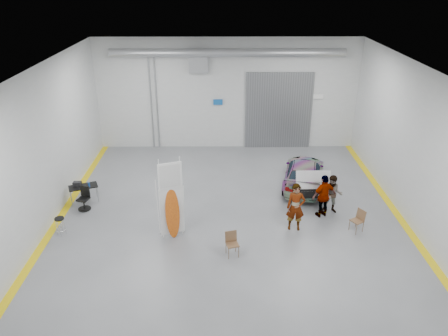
{
  "coord_description": "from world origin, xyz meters",
  "views": [
    {
      "loc": [
        -0.34,
        -14.91,
        9.15
      ],
      "look_at": [
        -0.22,
        1.79,
        1.5
      ],
      "focal_mm": 35.0,
      "sensor_mm": 36.0,
      "label": 1
    }
  ],
  "objects_px": {
    "person_a": "(296,207)",
    "person_c": "(324,196)",
    "surfboard_display": "(169,206)",
    "folding_chair_near": "(232,248)",
    "sedan_car": "(304,173)",
    "work_table": "(82,186)",
    "folding_chair_far": "(356,225)",
    "shop_stool": "(61,226)",
    "person_b": "(333,194)",
    "office_chair": "(84,200)"
  },
  "relations": [
    {
      "from": "person_c",
      "to": "person_b",
      "type": "bearing_deg",
      "value": -167.11
    },
    {
      "from": "work_table",
      "to": "sedan_car",
      "type": "bearing_deg",
      "value": 8.71
    },
    {
      "from": "folding_chair_near",
      "to": "shop_stool",
      "type": "xyz_separation_m",
      "value": [
        -6.41,
        1.34,
        0.09
      ]
    },
    {
      "from": "person_b",
      "to": "surfboard_display",
      "type": "bearing_deg",
      "value": -148.73
    },
    {
      "from": "person_a",
      "to": "surfboard_display",
      "type": "distance_m",
      "value": 4.73
    },
    {
      "from": "folding_chair_far",
      "to": "shop_stool",
      "type": "bearing_deg",
      "value": -119.66
    },
    {
      "from": "person_a",
      "to": "shop_stool",
      "type": "bearing_deg",
      "value": -172.34
    },
    {
      "from": "person_b",
      "to": "work_table",
      "type": "relative_size",
      "value": 1.25
    },
    {
      "from": "person_a",
      "to": "surfboard_display",
      "type": "height_order",
      "value": "surfboard_display"
    },
    {
      "from": "surfboard_display",
      "to": "folding_chair_near",
      "type": "xyz_separation_m",
      "value": [
        2.26,
        -1.19,
        -1.02
      ]
    },
    {
      "from": "work_table",
      "to": "person_c",
      "type": "bearing_deg",
      "value": -7.23
    },
    {
      "from": "person_c",
      "to": "folding_chair_far",
      "type": "distance_m",
      "value": 1.67
    },
    {
      "from": "person_a",
      "to": "office_chair",
      "type": "distance_m",
      "value": 8.68
    },
    {
      "from": "office_chair",
      "to": "surfboard_display",
      "type": "bearing_deg",
      "value": -11.95
    },
    {
      "from": "person_b",
      "to": "folding_chair_near",
      "type": "xyz_separation_m",
      "value": [
        -4.15,
        -2.96,
        -0.54
      ]
    },
    {
      "from": "person_c",
      "to": "work_table",
      "type": "bearing_deg",
      "value": -29.74
    },
    {
      "from": "person_c",
      "to": "sedan_car",
      "type": "bearing_deg",
      "value": -106.38
    },
    {
      "from": "sedan_car",
      "to": "person_c",
      "type": "height_order",
      "value": "person_c"
    },
    {
      "from": "sedan_car",
      "to": "office_chair",
      "type": "height_order",
      "value": "sedan_car"
    },
    {
      "from": "person_c",
      "to": "office_chair",
      "type": "distance_m",
      "value": 9.82
    },
    {
      "from": "person_c",
      "to": "surfboard_display",
      "type": "xyz_separation_m",
      "value": [
        -5.97,
        -1.46,
        0.38
      ]
    },
    {
      "from": "person_a",
      "to": "person_c",
      "type": "bearing_deg",
      "value": 42.39
    },
    {
      "from": "person_b",
      "to": "surfboard_display",
      "type": "distance_m",
      "value": 6.67
    },
    {
      "from": "person_b",
      "to": "person_c",
      "type": "xyz_separation_m",
      "value": [
        -0.44,
        -0.31,
        0.09
      ]
    },
    {
      "from": "folding_chair_near",
      "to": "person_c",
      "type": "bearing_deg",
      "value": 21.32
    },
    {
      "from": "sedan_car",
      "to": "person_b",
      "type": "distance_m",
      "value": 2.57
    },
    {
      "from": "person_b",
      "to": "person_c",
      "type": "distance_m",
      "value": 0.54
    },
    {
      "from": "person_a",
      "to": "person_b",
      "type": "height_order",
      "value": "person_a"
    },
    {
      "from": "folding_chair_near",
      "to": "shop_stool",
      "type": "bearing_deg",
      "value": 153.97
    },
    {
      "from": "person_a",
      "to": "person_c",
      "type": "relative_size",
      "value": 1.05
    },
    {
      "from": "person_b",
      "to": "work_table",
      "type": "bearing_deg",
      "value": -169.41
    },
    {
      "from": "person_a",
      "to": "person_b",
      "type": "xyz_separation_m",
      "value": [
        1.71,
        1.27,
        -0.14
      ]
    },
    {
      "from": "person_a",
      "to": "folding_chair_far",
      "type": "xyz_separation_m",
      "value": [
        2.33,
        -0.17,
        -0.68
      ]
    },
    {
      "from": "person_c",
      "to": "work_table",
      "type": "distance_m",
      "value": 10.11
    },
    {
      "from": "sedan_car",
      "to": "person_a",
      "type": "bearing_deg",
      "value": 88.51
    },
    {
      "from": "shop_stool",
      "to": "office_chair",
      "type": "relative_size",
      "value": 0.74
    },
    {
      "from": "shop_stool",
      "to": "folding_chair_far",
      "type": "bearing_deg",
      "value": 0.95
    },
    {
      "from": "person_b",
      "to": "office_chair",
      "type": "bearing_deg",
      "value": -165.98
    },
    {
      "from": "person_a",
      "to": "work_table",
      "type": "height_order",
      "value": "person_a"
    },
    {
      "from": "sedan_car",
      "to": "surfboard_display",
      "type": "xyz_separation_m",
      "value": [
        -5.67,
        -4.22,
        0.68
      ]
    },
    {
      "from": "sedan_car",
      "to": "person_c",
      "type": "bearing_deg",
      "value": 109.37
    },
    {
      "from": "sedan_car",
      "to": "folding_chair_near",
      "type": "xyz_separation_m",
      "value": [
        -3.41,
        -5.41,
        -0.34
      ]
    },
    {
      "from": "folding_chair_near",
      "to": "work_table",
      "type": "xyz_separation_m",
      "value": [
        -6.32,
        3.92,
        0.47
      ]
    },
    {
      "from": "surfboard_display",
      "to": "person_a",
      "type": "bearing_deg",
      "value": -13.37
    },
    {
      "from": "shop_stool",
      "to": "folding_chair_near",
      "type": "bearing_deg",
      "value": -11.78
    },
    {
      "from": "person_a",
      "to": "shop_stool",
      "type": "xyz_separation_m",
      "value": [
        -8.84,
        -0.35,
        -0.59
      ]
    },
    {
      "from": "shop_stool",
      "to": "office_chair",
      "type": "distance_m",
      "value": 1.98
    },
    {
      "from": "person_a",
      "to": "person_c",
      "type": "xyz_separation_m",
      "value": [
        1.28,
        0.96,
        -0.05
      ]
    },
    {
      "from": "folding_chair_far",
      "to": "person_b",
      "type": "bearing_deg",
      "value": 172.54
    },
    {
      "from": "sedan_car",
      "to": "folding_chair_near",
      "type": "relative_size",
      "value": 4.85
    }
  ]
}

